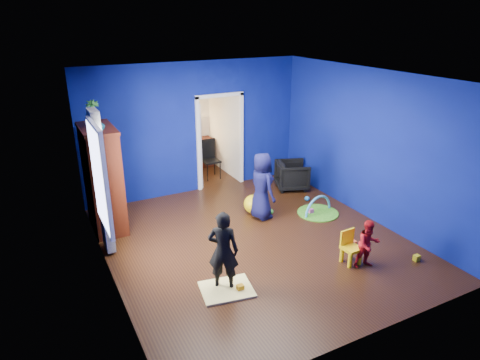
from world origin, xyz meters
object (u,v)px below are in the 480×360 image
armchair (292,175)px  child_black (223,251)px  toddler_red (368,244)px  hopper_ball (253,204)px  play_mat (318,213)px  study_desk (196,153)px  kid_chair (351,249)px  child_navy (262,186)px  folding_chair (211,160)px  vase (99,125)px  crt_tv (105,177)px  tv_armoire (103,179)px

armchair → child_black: child_black is taller
toddler_red → hopper_ball: size_ratio=2.10×
play_mat → study_desk: study_desk is taller
armchair → child_black: size_ratio=0.58×
kid_chair → child_navy: bearing=98.8°
hopper_ball → folding_chair: (0.05, 2.24, 0.27)m
armchair → toddler_red: toddler_red is taller
child_navy → hopper_ball: (-0.05, 0.25, -0.48)m
child_black → vase: 3.07m
child_navy → folding_chair: (-0.00, 2.49, -0.21)m
child_navy → folding_chair: child_navy is taller
play_mat → folding_chair: folding_chair is taller
child_navy → folding_chair: size_ratio=1.46×
vase → crt_tv: vase is taller
tv_armoire → folding_chair: bearing=28.1°
child_black → crt_tv: (-1.09, 2.77, 0.40)m
child_navy → play_mat: (1.11, -0.39, -0.66)m
child_navy → kid_chair: (0.45, -2.14, -0.42)m
armchair → folding_chair: bearing=63.6°
play_mat → kid_chair: bearing=-110.8°
kid_chair → study_desk: study_desk is taller
child_navy → vase: vase is taller
hopper_ball → folding_chair: folding_chair is taller
play_mat → toddler_red: bearing=-104.8°
child_black → tv_armoire: tv_armoire is taller
armchair → crt_tv: bearing=110.7°
child_black → folding_chair: (1.68, 4.27, -0.16)m
crt_tv → play_mat: (3.89, -1.37, -1.01)m
tv_armoire → play_mat: size_ratio=2.35×
hopper_ball → study_desk: size_ratio=0.44×
child_black → play_mat: child_black is taller
folding_chair → toddler_red: bearing=-82.9°
toddler_red → folding_chair: size_ratio=0.88×
armchair → vase: vase is taller
hopper_ball → toddler_red: bearing=-75.9°
crt_tv → hopper_ball: (2.72, -0.74, -0.83)m
armchair → child_navy: bearing=146.1°
crt_tv → play_mat: crt_tv is taller
toddler_red → hopper_ball: toddler_red is taller
child_navy → kid_chair: child_navy is taller
crt_tv → hopper_ball: size_ratio=1.81×
vase → study_desk: size_ratio=0.22×
vase → play_mat: 4.56m
crt_tv → play_mat: bearing=-19.5°
armchair → kid_chair: armchair is taller
child_black → study_desk: 5.50m
armchair → vase: 4.56m
armchair → tv_armoire: (-4.21, -0.01, 0.66)m
crt_tv → folding_chair: crt_tv is taller
child_navy → play_mat: size_ratio=1.61×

